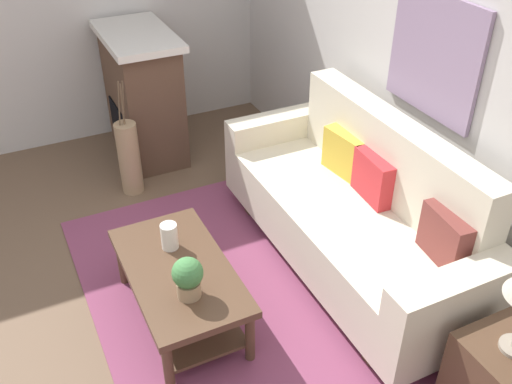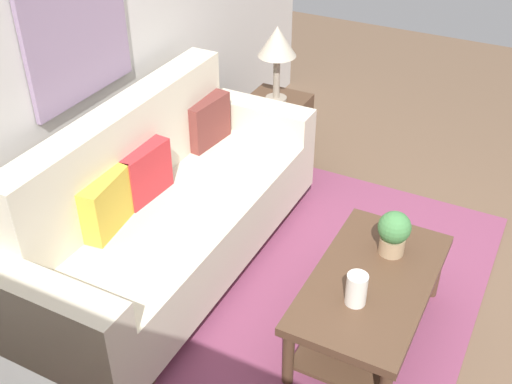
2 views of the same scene
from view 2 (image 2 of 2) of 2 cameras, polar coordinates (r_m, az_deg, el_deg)
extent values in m
plane|color=brown|center=(3.71, 12.48, -12.76)|extent=(9.57, 9.57, 0.00)
cube|color=silver|center=(3.75, -15.58, 12.46)|extent=(5.57, 0.10, 2.70)
cube|color=#843D5B|center=(3.80, 5.20, -10.39)|extent=(2.85, 1.74, 0.01)
cube|color=beige|center=(3.87, -7.19, -3.45)|extent=(1.87, 0.84, 0.40)
cube|color=beige|center=(3.76, -11.78, 3.75)|extent=(1.87, 0.20, 0.56)
cube|color=beige|center=(3.23, -17.63, -11.98)|extent=(0.20, 0.84, 0.60)
cube|color=beige|center=(4.54, -0.10, 4.68)|extent=(0.20, 0.84, 0.60)
cube|color=#513826|center=(3.58, -14.43, -14.01)|extent=(0.08, 0.74, 0.12)
cube|color=#513826|center=(4.59, -1.24, -0.33)|extent=(0.08, 0.74, 0.12)
cube|color=gold|center=(3.53, -13.32, -1.06)|extent=(0.37, 0.17, 0.32)
cube|color=red|center=(3.75, -9.98, 1.73)|extent=(0.37, 0.14, 0.32)
cube|color=brown|center=(4.25, -4.40, 6.36)|extent=(0.37, 0.16, 0.32)
cube|color=#513826|center=(3.42, 10.38, -7.97)|extent=(1.10, 0.60, 0.05)
cube|color=#513826|center=(3.61, 9.91, -11.31)|extent=(0.98, 0.50, 0.02)
cylinder|color=#513826|center=(3.89, 15.88, -6.93)|extent=(0.06, 0.06, 0.38)
cylinder|color=#513826|center=(3.30, 2.93, -14.62)|extent=(0.06, 0.06, 0.38)
cylinder|color=#513826|center=(3.97, 8.92, -4.90)|extent=(0.06, 0.06, 0.38)
cylinder|color=white|center=(3.19, 9.03, -8.63)|extent=(0.11, 0.11, 0.18)
cylinder|color=tan|center=(3.55, 12.13, -4.69)|extent=(0.14, 0.14, 0.10)
sphere|color=#427E43|center=(3.48, 12.37, -3.13)|extent=(0.18, 0.18, 0.18)
cube|color=#513826|center=(4.94, 1.76, 5.40)|extent=(0.44, 0.44, 0.56)
cylinder|color=gray|center=(4.80, 1.82, 8.42)|extent=(0.16, 0.16, 0.02)
cylinder|color=gray|center=(4.73, 1.86, 10.21)|extent=(0.05, 0.05, 0.35)
cone|color=#B2A893|center=(4.62, 1.93, 13.44)|extent=(0.28, 0.28, 0.22)
cube|color=gray|center=(3.61, -15.79, 13.78)|extent=(0.78, 0.03, 0.75)
camera|label=1|loc=(5.07, 34.17, 30.90)|focal=40.62mm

